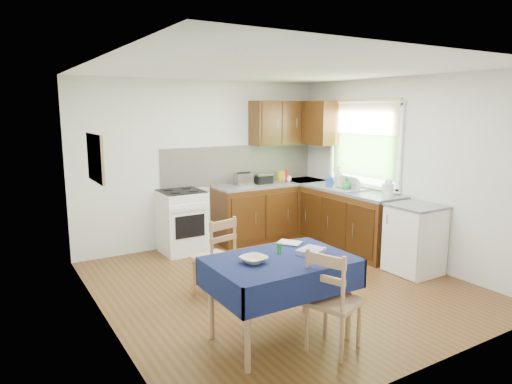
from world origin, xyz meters
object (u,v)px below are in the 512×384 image
chair_near (332,298)px  sandwich_press (262,178)px  chair_far (216,255)px  kettle (388,190)px  toaster (243,179)px  dish_rack (349,189)px  dining_table (280,270)px

chair_near → sandwich_press: sandwich_press is taller
chair_far → kettle: 2.52m
toaster → dish_rack: bearing=-40.5°
dining_table → chair_far: (-0.06, 1.17, -0.18)m
chair_far → dish_rack: dish_rack is taller
chair_far → sandwich_press: 2.47m
dining_table → chair_near: bearing=-70.9°
chair_near → kettle: size_ratio=3.57×
dining_table → sandwich_press: (1.62, 2.91, 0.32)m
chair_far → chair_near: bearing=88.2°
dining_table → kettle: 2.61m
toaster → kettle: bearing=-52.5°
chair_near → chair_far: bearing=-10.7°
toaster → dish_rack: 1.62m
chair_far → chair_near: size_ratio=0.99×
sandwich_press → dining_table: bearing=-141.6°
chair_far → dish_rack: size_ratio=2.01×
chair_near → dining_table: bearing=9.4°
dining_table → sandwich_press: bearing=48.9°
dish_rack → chair_far: bearing=-164.0°
chair_near → dish_rack: size_ratio=2.04×
chair_near → sandwich_press: bearing=-44.2°
toaster → sandwich_press: size_ratio=1.01×
toaster → dish_rack: (1.10, -1.20, -0.07)m
chair_near → toaster: (1.02, 3.30, 0.51)m
toaster → sandwich_press: (0.35, 0.02, -0.02)m
toaster → dining_table: bearing=-106.8°
kettle → sandwich_press: bearing=111.9°
sandwich_press → kettle: 2.07m
dining_table → dish_rack: (2.37, 1.69, 0.27)m
dining_table → dish_rack: size_ratio=2.78×
chair_far → sandwich_press: (1.68, 1.74, 0.50)m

